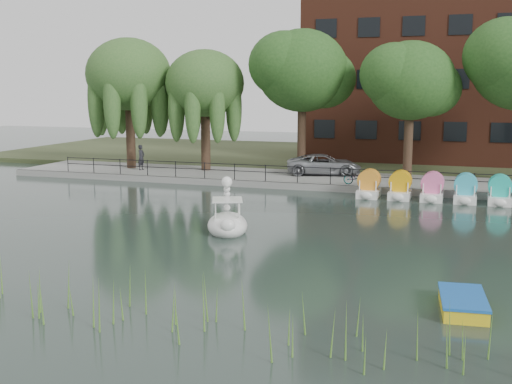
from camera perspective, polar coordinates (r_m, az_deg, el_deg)
The scene contains 17 objects.
ground_plane at distance 26.06m, azimuth -3.85°, elevation -4.12°, with size 120.00×120.00×0.00m, color #34443C.
promenade at distance 41.01m, azimuth 4.68°, elevation 1.10°, with size 40.00×6.00×0.40m, color gray.
kerb at distance 38.18m, azimuth 3.61°, elevation 0.50°, with size 40.00×0.25×0.40m, color gray.
land_strip at distance 54.60m, azimuth 8.23°, elevation 3.07°, with size 60.00×22.00×0.36m, color #47512D.
railing at distance 38.24m, azimuth 3.71°, elevation 1.94°, with size 32.00×0.05×1.00m.
apartment_building at distance 53.55m, azimuth 16.02°, elevation 12.53°, with size 20.00×10.07×18.00m.
willow_left at distance 45.93m, azimuth -11.25°, elevation 10.18°, with size 5.88×5.88×9.01m.
willow_mid at distance 43.92m, azimuth -4.56°, elevation 9.56°, with size 5.32×5.32×8.15m.
broadleaf_center at distance 42.79m, azimuth 4.14°, elevation 10.66°, with size 6.00×6.00×9.25m.
broadleaf_right at distance 41.08m, azimuth 13.58°, elevation 9.55°, with size 5.40×5.40×8.32m.
minivan at distance 41.88m, azimuth 6.06°, elevation 2.59°, with size 5.51×2.54×1.53m, color gray.
bicycle at distance 37.74m, azimuth 9.03°, elevation 1.37°, with size 1.72×0.60×1.00m, color gray.
pedestrian at distance 44.73m, azimuth -10.17°, elevation 3.21°, with size 0.71×0.48×1.98m, color black.
swan_boat at distance 27.00m, azimuth -2.56°, elevation -2.56°, with size 2.55×3.09×2.26m.
pedal_boat_row at distance 35.69m, azimuth 18.12°, elevation 0.09°, with size 11.35×1.70×1.40m.
yellow_rowboat at distance 18.65m, azimuth 17.91°, elevation -9.34°, with size 1.44×2.46×0.43m.
reed_bank at distance 16.81m, azimuth -9.99°, elevation -9.75°, with size 24.00×2.40×1.20m.
Camera 1 is at (9.70, -23.41, 6.06)m, focal length 45.00 mm.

